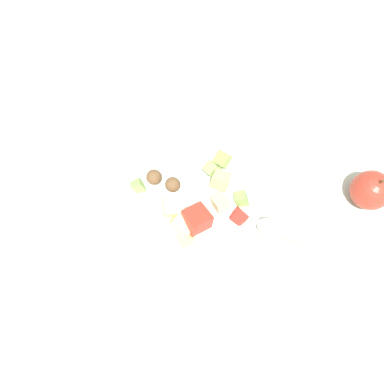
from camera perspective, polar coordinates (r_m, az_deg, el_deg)
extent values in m
plane|color=silver|center=(0.73, 1.24, -1.51)|extent=(2.40, 2.40, 0.00)
cube|color=#BCB299|center=(0.73, 1.25, -1.43)|extent=(0.43, 0.37, 0.01)
cylinder|color=white|center=(0.70, 0.00, -0.55)|extent=(0.23, 0.23, 0.06)
torus|color=white|center=(0.67, 0.00, 0.38)|extent=(0.25, 0.25, 0.02)
cube|color=#9EC656|center=(0.67, 4.60, 4.95)|extent=(0.03, 0.03, 0.03)
sphere|color=brown|center=(0.63, -2.91, 1.12)|extent=(0.04, 0.03, 0.04)
cube|color=#93C160|center=(0.66, 7.50, -0.79)|extent=(0.03, 0.03, 0.03)
cube|color=beige|center=(0.64, 4.30, -1.61)|extent=(0.04, 0.04, 0.03)
cube|color=#E5D684|center=(0.65, 4.33, 1.78)|extent=(0.03, 0.03, 0.03)
cube|color=#93C160|center=(0.67, -7.97, 0.83)|extent=(0.03, 0.03, 0.03)
cube|color=beige|center=(0.63, -2.98, -2.06)|extent=(0.05, 0.04, 0.03)
cube|color=red|center=(0.65, 6.94, -3.65)|extent=(0.03, 0.03, 0.03)
cube|color=beige|center=(0.63, -0.82, -6.92)|extent=(0.03, 0.04, 0.03)
cube|color=beige|center=(0.63, -1.36, -4.60)|extent=(0.05, 0.04, 0.04)
cube|color=#BC3828|center=(0.62, 0.68, -4.07)|extent=(0.05, 0.06, 0.04)
cube|color=#A3CC6B|center=(0.66, 3.01, 3.50)|extent=(0.03, 0.03, 0.04)
sphere|color=brown|center=(0.65, -5.70, 2.23)|extent=(0.04, 0.04, 0.04)
ellipsoid|color=#B7B7BC|center=(0.72, 11.73, -5.21)|extent=(0.06, 0.04, 0.01)
cube|color=#B7B7BC|center=(0.74, 18.24, -7.41)|extent=(0.14, 0.03, 0.01)
sphere|color=#BC3828|center=(0.78, 25.14, 0.25)|extent=(0.07, 0.07, 0.07)
cylinder|color=brown|center=(0.74, 26.47, 1.41)|extent=(0.00, 0.00, 0.01)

